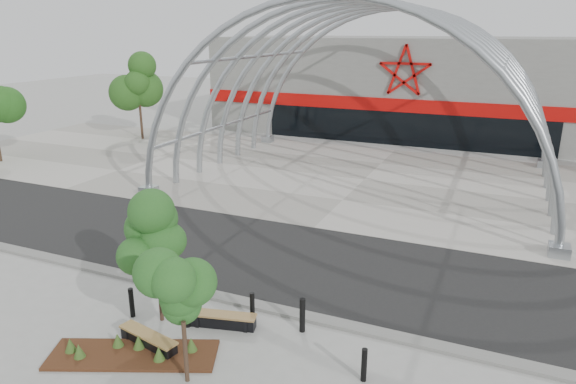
{
  "coord_description": "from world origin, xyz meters",
  "views": [
    {
      "loc": [
        7.55,
        -13.42,
        8.63
      ],
      "look_at": [
        0.0,
        4.0,
        2.6
      ],
      "focal_mm": 32.0,
      "sensor_mm": 36.0,
      "label": 1
    }
  ],
  "objects_px": {
    "street_tree_1": "(182,296)",
    "bollard_2": "(252,306)",
    "street_tree_0": "(155,237)",
    "bench_0": "(148,341)",
    "bench_1": "(223,320)"
  },
  "relations": [
    {
      "from": "street_tree_1",
      "to": "bollard_2",
      "type": "bearing_deg",
      "value": 86.38
    },
    {
      "from": "bench_0",
      "to": "street_tree_0",
      "type": "bearing_deg",
      "value": 111.82
    },
    {
      "from": "street_tree_0",
      "to": "bench_0",
      "type": "bearing_deg",
      "value": -68.18
    },
    {
      "from": "street_tree_1",
      "to": "bollard_2",
      "type": "xyz_separation_m",
      "value": [
        0.21,
        3.26,
        -1.97
      ]
    },
    {
      "from": "bench_0",
      "to": "bench_1",
      "type": "relative_size",
      "value": 0.99
    },
    {
      "from": "bench_1",
      "to": "bollard_2",
      "type": "bearing_deg",
      "value": 46.7
    },
    {
      "from": "street_tree_1",
      "to": "bollard_2",
      "type": "height_order",
      "value": "street_tree_1"
    },
    {
      "from": "street_tree_0",
      "to": "street_tree_1",
      "type": "xyz_separation_m",
      "value": [
        2.38,
        -2.13,
        -0.33
      ]
    },
    {
      "from": "street_tree_1",
      "to": "bench_1",
      "type": "relative_size",
      "value": 1.61
    },
    {
      "from": "bench_0",
      "to": "bench_1",
      "type": "xyz_separation_m",
      "value": [
        1.4,
        1.76,
        0.0
      ]
    },
    {
      "from": "street_tree_0",
      "to": "bollard_2",
      "type": "xyz_separation_m",
      "value": [
        2.58,
        1.13,
        -2.3
      ]
    },
    {
      "from": "street_tree_0",
      "to": "bench_1",
      "type": "bearing_deg",
      "value": 12.64
    },
    {
      "from": "street_tree_0",
      "to": "bollard_2",
      "type": "distance_m",
      "value": 3.64
    },
    {
      "from": "street_tree_0",
      "to": "bench_1",
      "type": "relative_size",
      "value": 1.83
    },
    {
      "from": "street_tree_1",
      "to": "street_tree_0",
      "type": "bearing_deg",
      "value": 138.08
    }
  ]
}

